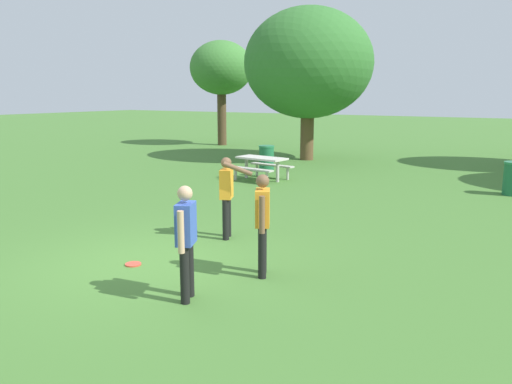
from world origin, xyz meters
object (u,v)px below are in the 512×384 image
(picnic_table_near, at_px, (262,163))
(tree_broad_center, at_px, (308,64))
(trash_can_beside_table, at_px, (267,158))
(frisbee, at_px, (133,264))
(person_thrower, at_px, (186,235))
(person_catcher, at_px, (227,191))
(person_bystander, at_px, (263,218))
(tree_tall_left, at_px, (221,69))

(picnic_table_near, height_order, tree_broad_center, tree_broad_center)
(trash_can_beside_table, bearing_deg, frisbee, -71.95)
(person_thrower, height_order, person_catcher, same)
(person_thrower, bearing_deg, person_bystander, 73.78)
(frisbee, height_order, picnic_table_near, picnic_table_near)
(person_catcher, distance_m, person_bystander, 2.24)
(person_catcher, distance_m, frisbee, 2.43)
(person_catcher, relative_size, frisbee, 6.03)
(frisbee, bearing_deg, tree_tall_left, 120.70)
(frisbee, bearing_deg, person_bystander, 18.52)
(person_thrower, relative_size, trash_can_beside_table, 1.71)
(person_catcher, height_order, picnic_table_near, person_catcher)
(person_bystander, bearing_deg, person_catcher, 138.71)
(person_thrower, relative_size, picnic_table_near, 0.88)
(picnic_table_near, relative_size, tree_broad_center, 0.29)
(picnic_table_near, bearing_deg, tree_tall_left, 131.29)
(picnic_table_near, bearing_deg, frisbee, -73.59)
(picnic_table_near, relative_size, tree_tall_left, 0.33)
(picnic_table_near, height_order, trash_can_beside_table, trash_can_beside_table)
(person_catcher, bearing_deg, person_bystander, -41.29)
(frisbee, height_order, tree_broad_center, tree_broad_center)
(person_thrower, height_order, tree_broad_center, tree_broad_center)
(picnic_table_near, bearing_deg, person_bystander, -59.35)
(person_thrower, xyz_separation_m, picnic_table_near, (-4.26, 9.27, -0.38))
(person_bystander, height_order, picnic_table_near, person_bystander)
(trash_can_beside_table, bearing_deg, picnic_table_near, -64.64)
(person_catcher, bearing_deg, tree_tall_left, 125.27)
(frisbee, xyz_separation_m, tree_broad_center, (-3.55, 14.21, 4.11))
(person_thrower, relative_size, tree_tall_left, 0.29)
(tree_tall_left, bearing_deg, person_catcher, -54.73)
(person_bystander, distance_m, tree_broad_center, 14.98)
(person_thrower, bearing_deg, picnic_table_near, 114.68)
(person_bystander, bearing_deg, picnic_table_near, 120.65)
(person_thrower, relative_size, tree_broad_center, 0.25)
(tree_broad_center, bearing_deg, trash_can_beside_table, -87.63)
(person_catcher, height_order, frisbee, person_catcher)
(picnic_table_near, relative_size, trash_can_beside_table, 1.95)
(trash_can_beside_table, bearing_deg, tree_tall_left, 134.42)
(frisbee, distance_m, tree_broad_center, 15.21)
(tree_tall_left, xyz_separation_m, tree_broad_center, (6.92, -3.41, -0.08))
(tree_broad_center, bearing_deg, person_catcher, -71.60)
(frisbee, xyz_separation_m, tree_tall_left, (-10.46, 17.62, 4.19))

